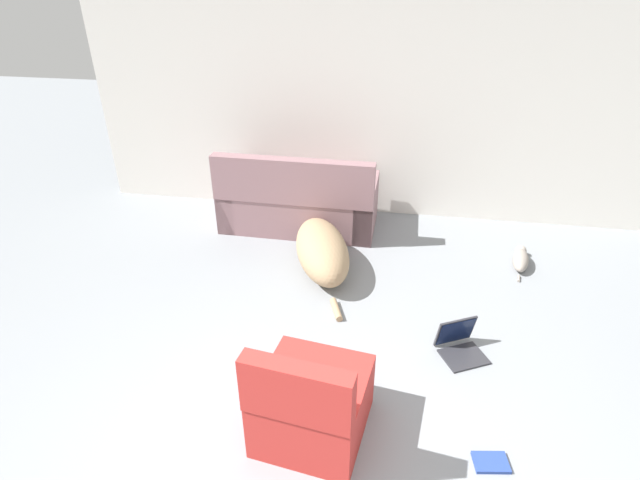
{
  "coord_description": "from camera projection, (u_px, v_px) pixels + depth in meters",
  "views": [
    {
      "loc": [
        0.29,
        -1.66,
        2.67
      ],
      "look_at": [
        -0.31,
        1.9,
        0.61
      ],
      "focal_mm": 28.0,
      "sensor_mm": 36.0,
      "label": 1
    }
  ],
  "objects": [
    {
      "name": "couch",
      "position": [
        299.0,
        203.0,
        5.53
      ],
      "size": [
        1.7,
        0.82,
        0.91
      ],
      "rotation": [
        0.0,
        0.0,
        3.13
      ],
      "color": "gray",
      "rests_on": "ground_plane"
    },
    {
      "name": "wall_back",
      "position": [
        377.0,
        94.0,
        5.35
      ],
      "size": [
        6.5,
        0.06,
        2.76
      ],
      "color": "silver",
      "rests_on": "ground_plane"
    },
    {
      "name": "dog",
      "position": [
        321.0,
        249.0,
        4.82
      ],
      "size": [
        0.82,
        1.54,
        0.44
      ],
      "rotation": [
        0.0,
        0.0,
        1.91
      ],
      "color": "#A38460",
      "rests_on": "ground_plane"
    },
    {
      "name": "cat",
      "position": [
        521.0,
        259.0,
        4.92
      ],
      "size": [
        0.22,
        0.58,
        0.15
      ],
      "rotation": [
        0.0,
        0.0,
        1.38
      ],
      "color": "gray",
      "rests_on": "ground_plane"
    },
    {
      "name": "laptop_open",
      "position": [
        459.0,
        342.0,
        3.84
      ],
      "size": [
        0.43,
        0.43,
        0.27
      ],
      "rotation": [
        0.0,
        0.0,
        0.48
      ],
      "color": "#2D2D33",
      "rests_on": "ground_plane"
    },
    {
      "name": "side_chair",
      "position": [
        311.0,
        403.0,
        3.08
      ],
      "size": [
        0.73,
        0.76,
        0.79
      ],
      "rotation": [
        0.0,
        0.0,
        3.0
      ],
      "color": "#B72D28",
      "rests_on": "ground_plane"
    },
    {
      "name": "book_blue",
      "position": [
        491.0,
        462.0,
        3.01
      ],
      "size": [
        0.23,
        0.17,
        0.02
      ],
      "rotation": [
        0.0,
        0.0,
        0.15
      ],
      "color": "#28428E",
      "rests_on": "ground_plane"
    }
  ]
}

